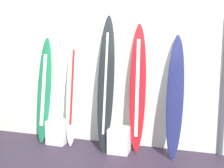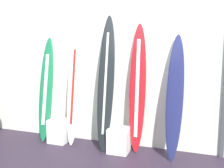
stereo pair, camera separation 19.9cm
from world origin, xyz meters
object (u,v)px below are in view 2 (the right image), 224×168
object	(u,v)px
surfboard_charcoal	(106,84)
surfboard_navy	(175,97)
surfboard_ivory	(74,87)
surfboard_emerald	(46,90)
display_block_center	(119,140)
surfboard_crimson	(138,89)
display_block_left	(59,130)

from	to	relation	value
surfboard_charcoal	surfboard_navy	size ratio (longest dim) A/B	1.17
surfboard_ivory	surfboard_emerald	bearing A→B (deg)	-179.60
surfboard_charcoal	display_block_center	bearing A→B (deg)	-17.69
surfboard_ivory	surfboard_crimson	world-z (taller)	surfboard_crimson
surfboard_ivory	surfboard_navy	distance (m)	1.76
surfboard_emerald	surfboard_crimson	xyz separation A→B (m)	(1.72, 0.05, 0.11)
surfboard_emerald	surfboard_crimson	bearing A→B (deg)	1.50
surfboard_navy	display_block_center	world-z (taller)	surfboard_navy
surfboard_emerald	surfboard_charcoal	world-z (taller)	surfboard_charcoal
surfboard_charcoal	surfboard_crimson	bearing A→B (deg)	10.67
surfboard_crimson	surfboard_navy	world-z (taller)	surfboard_crimson
surfboard_charcoal	display_block_center	xyz separation A→B (m)	(0.26, -0.08, -0.92)
display_block_left	surfboard_crimson	bearing A→B (deg)	4.03
surfboard_emerald	display_block_left	distance (m)	0.78
surfboard_crimson	surfboard_navy	bearing A→B (deg)	-7.55
surfboard_charcoal	surfboard_ivory	bearing A→B (deg)	174.84
surfboard_ivory	surfboard_navy	bearing A→B (deg)	-1.29
surfboard_emerald	surfboard_ivory	bearing A→B (deg)	0.40
surfboard_charcoal	surfboard_crimson	world-z (taller)	surfboard_charcoal
surfboard_emerald	surfboard_ivory	world-z (taller)	surfboard_ivory
surfboard_charcoal	display_block_center	size ratio (longest dim) A/B	5.58
surfboard_emerald	surfboard_crimson	world-z (taller)	surfboard_crimson
surfboard_navy	display_block_center	distance (m)	1.16
surfboard_emerald	surfboard_charcoal	size ratio (longest dim) A/B	0.84
surfboard_emerald	surfboard_charcoal	xyz separation A→B (m)	(1.20, -0.05, 0.18)
surfboard_emerald	display_block_left	bearing A→B (deg)	-11.08
surfboard_ivory	surfboard_crimson	xyz separation A→B (m)	(1.15, 0.04, 0.03)
surfboard_charcoal	display_block_center	distance (m)	0.95
display_block_left	surfboard_emerald	bearing A→B (deg)	168.92
display_block_center	display_block_left	bearing A→B (deg)	176.12
surfboard_crimson	display_block_left	xyz separation A→B (m)	(-1.44, -0.10, -0.83)
surfboard_navy	display_block_center	xyz separation A→B (m)	(-0.87, -0.10, -0.76)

